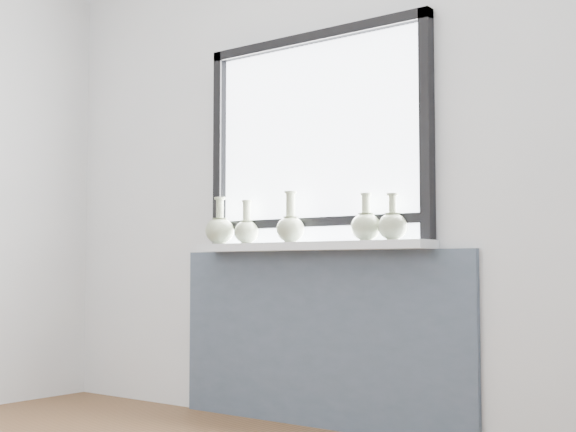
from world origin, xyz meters
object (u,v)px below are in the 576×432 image
Objects in this scene: vase_d at (366,225)px; vase_e at (393,225)px; vase_a at (220,229)px; windowsill at (308,246)px; vase_b at (247,230)px; vase_c at (290,226)px.

vase_e is (0.14, -0.00, -0.00)m from vase_d.
vase_a reaches higher than vase_e.
windowsill is 5.93× the size of vase_d.
vase_e is at bearing 1.71° from vase_a.
vase_d is (0.33, 0.01, 0.09)m from windowsill.
windowsill is at bearing -0.55° from vase_b.
vase_a is 0.89m from vase_d.
vase_e is (0.86, 0.00, -0.00)m from vase_b.
vase_a is 1.16× the size of vase_e.
vase_b is 1.06× the size of vase_e.
vase_b reaches higher than vase_e.
vase_a is at bearing -170.92° from vase_b.
windowsill is 0.41m from vase_b.
vase_e is (0.47, 0.01, 0.09)m from windowsill.
vase_d reaches higher than vase_e.
windowsill is 6.18× the size of vase_e.
vase_a is 0.47m from vase_c.
windowsill is 5.32× the size of vase_a.
vase_b is (-0.40, 0.00, 0.09)m from windowsill.
vase_c is at bearing -5.22° from vase_b.
vase_c is (-0.09, -0.02, 0.10)m from windowsill.
vase_a is 1.11× the size of vase_d.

